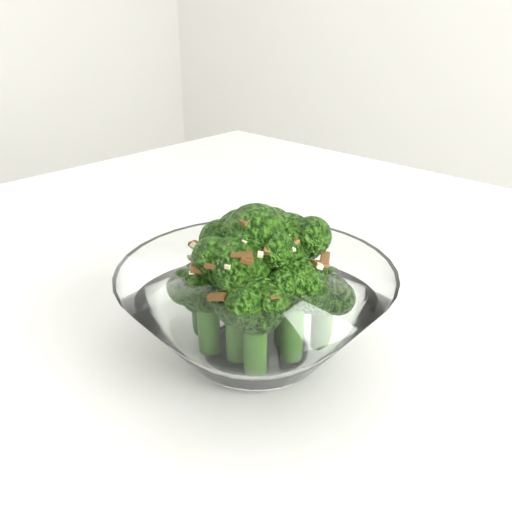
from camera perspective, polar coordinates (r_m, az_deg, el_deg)
The scene contains 2 objects.
table at distance 0.56m, azimuth 13.09°, elevation -10.50°, with size 1.29×0.94×0.75m.
broccoli_dish at distance 0.42m, azimuth -0.01°, elevation -4.58°, with size 0.20×0.20×0.12m.
Camera 1 is at (0.20, -0.32, 1.00)m, focal length 40.00 mm.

